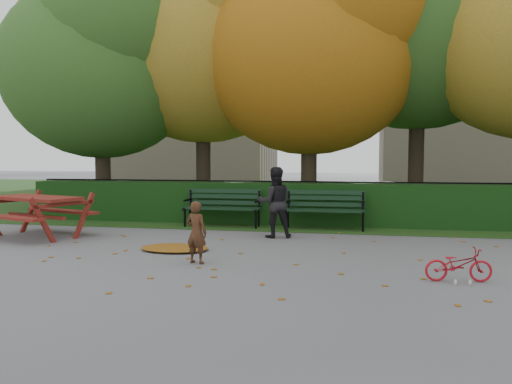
% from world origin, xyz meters
% --- Properties ---
extents(ground, '(90.00, 90.00, 0.00)m').
position_xyz_m(ground, '(0.00, 0.00, 0.00)').
color(ground, slate).
rests_on(ground, ground).
extents(grass_strip, '(90.00, 90.00, 0.00)m').
position_xyz_m(grass_strip, '(0.00, 14.00, 0.01)').
color(grass_strip, '#1D3D13').
rests_on(grass_strip, ground).
extents(building_left, '(10.00, 7.00, 15.00)m').
position_xyz_m(building_left, '(-9.00, 26.00, 7.50)').
color(building_left, tan).
rests_on(building_left, ground).
extents(building_right, '(9.00, 6.00, 12.00)m').
position_xyz_m(building_right, '(8.00, 28.00, 6.00)').
color(building_right, tan).
rests_on(building_right, ground).
extents(hedge, '(13.00, 0.90, 1.00)m').
position_xyz_m(hedge, '(0.00, 4.50, 0.50)').
color(hedge, black).
rests_on(hedge, ground).
extents(iron_fence, '(14.00, 0.04, 1.02)m').
position_xyz_m(iron_fence, '(0.00, 5.30, 0.54)').
color(iron_fence, black).
rests_on(iron_fence, ground).
extents(tree_a, '(5.88, 5.60, 7.48)m').
position_xyz_m(tree_a, '(-5.19, 5.58, 4.52)').
color(tree_a, black).
rests_on(tree_a, ground).
extents(tree_b, '(6.72, 6.40, 8.79)m').
position_xyz_m(tree_b, '(-2.44, 6.75, 5.40)').
color(tree_b, black).
rests_on(tree_b, ground).
extents(tree_c, '(6.30, 6.00, 8.00)m').
position_xyz_m(tree_c, '(0.83, 5.96, 4.82)').
color(tree_c, black).
rests_on(tree_c, ground).
extents(tree_d, '(7.14, 6.80, 9.58)m').
position_xyz_m(tree_d, '(3.88, 7.23, 5.98)').
color(tree_d, black).
rests_on(tree_d, ground).
extents(tree_f, '(6.93, 6.60, 9.19)m').
position_xyz_m(tree_f, '(-7.13, 9.24, 5.69)').
color(tree_f, black).
rests_on(tree_f, ground).
extents(bench_left, '(1.80, 0.57, 0.88)m').
position_xyz_m(bench_left, '(-1.30, 3.70, 0.52)').
color(bench_left, black).
rests_on(bench_left, ground).
extents(bench_right, '(1.80, 0.57, 0.88)m').
position_xyz_m(bench_right, '(1.10, 3.70, 0.52)').
color(bench_right, black).
rests_on(bench_right, ground).
extents(picnic_table, '(2.36, 2.12, 0.95)m').
position_xyz_m(picnic_table, '(-4.64, 1.41, 0.65)').
color(picnic_table, maroon).
rests_on(picnic_table, ground).
extents(leaf_pile, '(1.32, 0.99, 0.08)m').
position_xyz_m(leaf_pile, '(-1.34, 0.57, 0.04)').
color(leaf_pile, brown).
rests_on(leaf_pile, ground).
extents(leaf_scatter, '(9.00, 5.70, 0.01)m').
position_xyz_m(leaf_scatter, '(0.00, 0.30, 0.01)').
color(leaf_scatter, brown).
rests_on(leaf_scatter, ground).
extents(child, '(0.40, 0.32, 0.97)m').
position_xyz_m(child, '(-0.62, -0.39, 0.48)').
color(child, '#452716').
rests_on(child, ground).
extents(adult, '(0.84, 0.74, 1.44)m').
position_xyz_m(adult, '(0.17, 2.31, 0.72)').
color(adult, black).
rests_on(adult, ground).
extents(bicycle, '(0.89, 0.40, 0.45)m').
position_xyz_m(bicycle, '(3.12, -0.81, 0.23)').
color(bicycle, '#B0101C').
rests_on(bicycle, ground).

